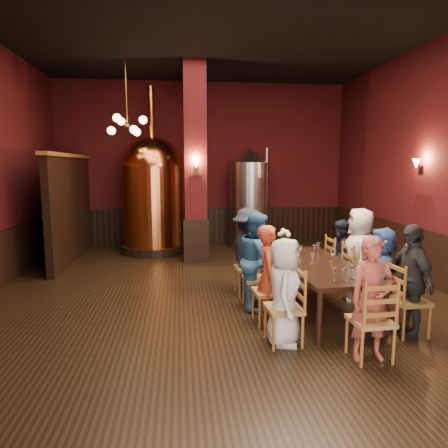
{
  "coord_description": "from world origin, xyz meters",
  "views": [
    {
      "loc": [
        -0.67,
        -6.38,
        2.2
      ],
      "look_at": [
        0.07,
        0.2,
        1.24
      ],
      "focal_mm": 32.0,
      "sensor_mm": 36.0,
      "label": 1
    }
  ],
  "objects": [
    {
      "name": "person_4",
      "position": [
        2.29,
        -1.66,
        0.74
      ],
      "size": [
        0.38,
        0.87,
        1.47
      ],
      "primitive_type": "imported",
      "rotation": [
        0.0,
        0.0,
        4.74
      ],
      "color": "black",
      "rests_on": "ground"
    },
    {
      "name": "room",
      "position": [
        0.0,
        0.0,
        2.25
      ],
      "size": [
        10.0,
        10.02,
        4.5
      ],
      "color": "black",
      "rests_on": "ground"
    },
    {
      "name": "person_8",
      "position": [
        1.47,
        -2.26,
        0.71
      ],
      "size": [
        0.54,
        0.37,
        1.43
      ],
      "primitive_type": "imported",
      "rotation": [
        0.0,
        0.0,
        6.34
      ],
      "color": "brown",
      "rests_on": "ground"
    },
    {
      "name": "wine_glass_7",
      "position": [
        1.65,
        -0.62,
        0.83
      ],
      "size": [
        0.07,
        0.07,
        0.17
      ],
      "primitive_type": null,
      "color": "white",
      "rests_on": "dining_table"
    },
    {
      "name": "chair_2",
      "position": [
        0.52,
        -0.43,
        0.46
      ],
      "size": [
        0.48,
        0.48,
        0.92
      ],
      "primitive_type": null,
      "rotation": [
        0.0,
        0.0,
        -1.52
      ],
      "color": "#975926",
      "rests_on": "ground"
    },
    {
      "name": "wine_glass_4",
      "position": [
        1.55,
        -1.54,
        0.83
      ],
      "size": [
        0.07,
        0.07,
        0.17
      ],
      "primitive_type": null,
      "color": "white",
      "rests_on": "dining_table"
    },
    {
      "name": "wine_glass_2",
      "position": [
        1.52,
        -0.16,
        0.83
      ],
      "size": [
        0.07,
        0.07,
        0.17
      ],
      "primitive_type": null,
      "color": "white",
      "rests_on": "dining_table"
    },
    {
      "name": "wine_glass_8",
      "position": [
        1.29,
        -0.75,
        0.83
      ],
      "size": [
        0.07,
        0.07,
        0.17
      ],
      "primitive_type": null,
      "color": "white",
      "rests_on": "dining_table"
    },
    {
      "name": "person_0",
      "position": [
        0.59,
        -1.76,
        0.67
      ],
      "size": [
        0.58,
        0.74,
        1.34
      ],
      "primitive_type": "imported",
      "rotation": [
        0.0,
        0.0,
        1.3
      ],
      "color": "silver",
      "rests_on": "ground"
    },
    {
      "name": "chair_4",
      "position": [
        2.29,
        -1.66,
        0.46
      ],
      "size": [
        0.48,
        0.48,
        0.92
      ],
      "primitive_type": null,
      "rotation": [
        0.0,
        0.0,
        1.63
      ],
      "color": "#975926",
      "rests_on": "ground"
    },
    {
      "name": "pendant_cluster",
      "position": [
        -1.8,
        2.9,
        3.1
      ],
      "size": [
        0.9,
        0.9,
        1.7
      ],
      "primitive_type": null,
      "color": "#A57226",
      "rests_on": "room"
    },
    {
      "name": "wine_glass_0",
      "position": [
        1.27,
        -1.65,
        0.83
      ],
      "size": [
        0.07,
        0.07,
        0.17
      ],
      "primitive_type": null,
      "color": "white",
      "rests_on": "dining_table"
    },
    {
      "name": "wine_glass_1",
      "position": [
        1.54,
        -1.58,
        0.83
      ],
      "size": [
        0.07,
        0.07,
        0.17
      ],
      "primitive_type": null,
      "color": "white",
      "rests_on": "dining_table"
    },
    {
      "name": "person_6",
      "position": [
        2.22,
        -0.34,
        0.77
      ],
      "size": [
        0.67,
        0.85,
        1.53
      ],
      "primitive_type": "imported",
      "rotation": [
        0.0,
        0.0,
        4.45
      ],
      "color": "beige",
      "rests_on": "ground"
    },
    {
      "name": "chair_5",
      "position": [
        2.25,
        -1.0,
        0.46
      ],
      "size": [
        0.48,
        0.48,
        0.92
      ],
      "primitive_type": null,
      "rotation": [
        0.0,
        0.0,
        1.63
      ],
      "color": "#975926",
      "rests_on": "ground"
    },
    {
      "name": "partition",
      "position": [
        -3.2,
        3.2,
        1.2
      ],
      "size": [
        0.22,
        3.5,
        2.4
      ],
      "primitive_type": "cube",
      "color": "black",
      "rests_on": "ground"
    },
    {
      "name": "wine_glass_5",
      "position": [
        1.27,
        -0.2,
        0.83
      ],
      "size": [
        0.07,
        0.07,
        0.17
      ],
      "primitive_type": null,
      "color": "white",
      "rests_on": "dining_table"
    },
    {
      "name": "person_5",
      "position": [
        2.25,
        -1.0,
        0.66
      ],
      "size": [
        0.77,
        1.29,
        1.33
      ],
      "primitive_type": "imported",
      "rotation": [
        0.0,
        0.0,
        4.38
      ],
      "color": "#325698",
      "rests_on": "ground"
    },
    {
      "name": "rose_vase",
      "position": [
        1.14,
        0.28,
        1.0
      ],
      "size": [
        0.22,
        0.22,
        0.38
      ],
      "color": "white",
      "rests_on": "dining_table"
    },
    {
      "name": "chair_6",
      "position": [
        2.22,
        -0.34,
        0.46
      ],
      "size": [
        0.48,
        0.48,
        0.92
      ],
      "primitive_type": null,
      "rotation": [
        0.0,
        0.0,
        1.63
      ],
      "color": "#975926",
      "rests_on": "ground"
    },
    {
      "name": "wine_glass_3",
      "position": [
        1.18,
        -0.4,
        0.83
      ],
      "size": [
        0.07,
        0.07,
        0.17
      ],
      "primitive_type": null,
      "color": "white",
      "rests_on": "dining_table"
    },
    {
      "name": "person_2",
      "position": [
        0.52,
        -0.43,
        0.75
      ],
      "size": [
        0.46,
        0.77,
        1.5
      ],
      "primitive_type": "imported",
      "rotation": [
        0.0,
        0.0,
        1.43
      ],
      "color": "#2B6190",
      "rests_on": "ground"
    },
    {
      "name": "person_3",
      "position": [
        0.48,
        0.24,
        0.75
      ],
      "size": [
        0.82,
        1.09,
        1.5
      ],
      "primitive_type": "imported",
      "rotation": [
        0.0,
        0.0,
        1.87
      ],
      "color": "black",
      "rests_on": "ground"
    },
    {
      "name": "person_1",
      "position": [
        0.56,
        -1.09,
        0.7
      ],
      "size": [
        0.46,
        0.58,
        1.4
      ],
      "primitive_type": "imported",
      "rotation": [
        0.0,
        0.0,
        1.29
      ],
      "color": "#BD3A20",
      "rests_on": "ground"
    },
    {
      "name": "chair_0",
      "position": [
        0.59,
        -1.76,
        0.46
      ],
      "size": [
        0.48,
        0.48,
        0.92
      ],
      "primitive_type": null,
      "rotation": [
        0.0,
        0.0,
        -1.52
      ],
      "color": "#975926",
      "rests_on": "ground"
    },
    {
      "name": "copper_kettle",
      "position": [
        -1.33,
        3.99,
        1.52
      ],
      "size": [
        1.87,
        1.87,
        4.16
      ],
      "rotation": [
        0.0,
        0.0,
        0.22
      ],
      "color": "black",
      "rests_on": "ground"
    },
    {
      "name": "wainscot_right",
      "position": [
        3.96,
        0.0,
        0.5
      ],
      "size": [
        0.08,
        9.9,
        1.0
      ],
      "primitive_type": "cube",
      "color": "black",
      "rests_on": "ground"
    },
    {
      "name": "wainscot_back",
      "position": [
        0.0,
        4.96,
        0.5
      ],
      "size": [
        7.9,
        0.08,
        1.0
      ],
      "primitive_type": "cube",
      "color": "black",
      "rests_on": "ground"
    },
    {
      "name": "steel_vessel",
      "position": [
        1.23,
        4.26,
        1.33
      ],
      "size": [
        1.18,
        1.18,
        2.67
      ],
      "rotation": [
        0.0,
        0.0,
        0.07
      ],
      "color": "#B2B2B7",
      "rests_on": "ground"
    },
    {
      "name": "wine_glass_6",
      "position": [
        1.39,
        -1.67,
        0.83
      ],
      "size": [
        0.07,
        0.07,
        0.17
      ],
      "primitive_type": null,
      "color": "white",
      "rests_on": "dining_table"
    },
    {
      "name": "chair_1",
      "position": [
        0.56,
        -1.09,
        0.46
      ],
      "size": [
        0.48,
        0.48,
        0.92
      ],
      "primitive_type": null,
      "rotation": [
        0.0,
        0.0,
        -1.52
      ],
      "color": "#975926",
      "rests_on": "ground"
    },
    {
      "name": "wine_glass_9",
      "position": [
        1.65,
        0.02,
        0.83
      ],
      "size": [
        0.07,
        0.07,
        0.17
      ],
      "primitive_type": null,
      "color": "white",
      "rests_on": "dining_table"
    },
    {
      "name": "column",
      "position": [
        -0.3,
        2.8,
        2.25
      ],
      "size": [
        0.58,
        0.58,
        4.5
      ],
      "primitive_type": "cube",
      "color": "#450E10",
      "rests_on": "ground"
    },
    {
      "name": "chair_7",
      "position": [
        2.18,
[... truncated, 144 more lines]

